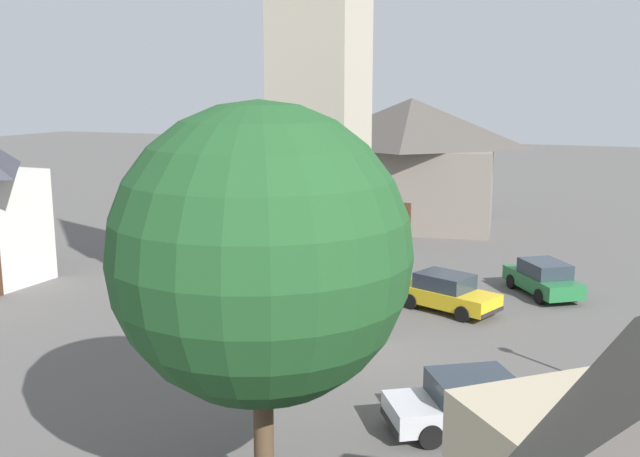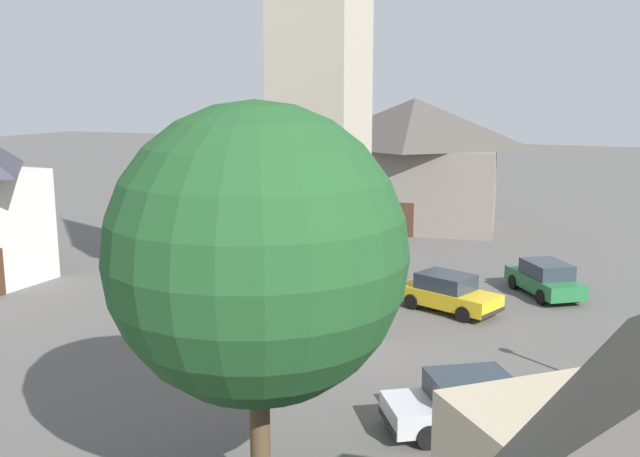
% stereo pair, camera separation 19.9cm
% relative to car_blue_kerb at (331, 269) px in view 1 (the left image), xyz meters
% --- Properties ---
extents(ground_plane, '(200.00, 200.00, 0.00)m').
position_rel_car_blue_kerb_xyz_m(ground_plane, '(-2.71, 7.89, -0.76)').
color(ground_plane, '#565451').
extents(car_blue_kerb, '(3.57, 4.41, 1.53)m').
position_rel_car_blue_kerb_xyz_m(car_blue_kerb, '(0.00, 0.00, 0.00)').
color(car_blue_kerb, gold).
rests_on(car_blue_kerb, ground).
extents(car_silver_kerb, '(4.46, 3.04, 1.53)m').
position_rel_car_blue_kerb_xyz_m(car_silver_kerb, '(-5.76, 1.79, 0.00)').
color(car_silver_kerb, gold).
rests_on(car_silver_kerb, ground).
extents(car_red_corner, '(4.38, 3.67, 1.53)m').
position_rel_car_blue_kerb_xyz_m(car_red_corner, '(-8.52, 11.86, 0.00)').
color(car_red_corner, silver).
rests_on(car_red_corner, ground).
extents(car_white_side, '(2.05, 4.25, 1.53)m').
position_rel_car_blue_kerb_xyz_m(car_white_side, '(3.52, -4.29, 0.00)').
color(car_white_side, black).
rests_on(car_white_side, ground).
extents(car_black_far, '(3.76, 4.34, 1.53)m').
position_rel_car_blue_kerb_xyz_m(car_black_far, '(-9.15, -2.05, 0.00)').
color(car_black_far, '#236B38').
rests_on(car_black_far, ground).
extents(tree, '(6.26, 6.26, 8.67)m').
position_rel_car_blue_kerb_xyz_m(tree, '(-5.07, 16.82, 4.77)').
color(tree, brown).
rests_on(tree, ground).
extents(building_terrace_right, '(11.84, 8.80, 8.30)m').
position_rel_car_blue_kerb_xyz_m(building_terrace_right, '(0.53, -15.41, 3.48)').
color(building_terrace_right, slate).
rests_on(building_terrace_right, ground).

